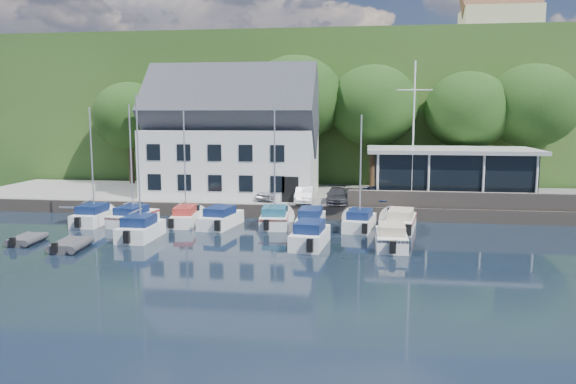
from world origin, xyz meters
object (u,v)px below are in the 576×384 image
object	(u,v)px
flagpole	(413,133)
car_white	(305,194)
boat_r1_0	(92,163)
boat_r1_4	(275,164)
car_dgrey	(337,196)
dinghy_0	(27,238)
harbor_building	(233,143)
club_pavilion	(450,174)
car_silver	(273,192)
boat_r2_4	(391,235)
boat_r1_2	(185,167)
boat_r1_1	(131,166)
dinghy_1	(70,243)
boat_r2_1	(138,165)
car_blue	(380,194)
boat_r2_3	(310,233)
boat_r1_5	(311,218)
boat_r1_7	(400,220)
boat_r1_6	(361,169)
boat_r1_3	(221,216)

from	to	relation	value
flagpole	car_white	bearing A→B (deg)	-176.21
boat_r1_0	boat_r1_4	xyz separation A→B (m)	(12.98, 0.88, -0.02)
car_dgrey	dinghy_0	world-z (taller)	car_dgrey
harbor_building	club_pavilion	xyz separation A→B (m)	(18.00, -0.50, -2.30)
car_silver	boat_r2_4	bearing A→B (deg)	-32.60
boat_r1_4	dinghy_0	world-z (taller)	boat_r1_4
car_white	boat_r1_2	distance (m)	9.63
club_pavilion	car_white	world-z (taller)	club_pavilion
boat_r1_1	boat_r1_2	distance (m)	3.78
car_dgrey	flagpole	xyz separation A→B (m)	(5.64, 0.60, 4.78)
club_pavilion	boat_r2_4	size ratio (longest dim) A/B	2.23
harbor_building	dinghy_1	world-z (taller)	harbor_building
boat_r1_4	boat_r2_1	bearing A→B (deg)	-152.07
dinghy_0	car_white	bearing A→B (deg)	33.46
car_white	boat_r1_1	distance (m)	13.13
car_blue	boat_r2_3	distance (m)	11.77
car_dgrey	boat_r2_1	distance (m)	15.58
boat_r1_0	boat_r1_5	world-z (taller)	boat_r1_0
club_pavilion	car_blue	xyz separation A→B (m)	(-5.59, -2.71, -1.39)
car_silver	boat_r1_7	bearing A→B (deg)	-13.01
car_dgrey	dinghy_1	distance (m)	19.69
car_silver	boat_r1_6	world-z (taller)	boat_r1_6
boat_r1_6	boat_r2_4	bearing A→B (deg)	-60.33
club_pavilion	car_dgrey	xyz separation A→B (m)	(-8.85, -3.55, -1.46)
boat_r1_0	boat_r1_5	distance (m)	16.00
harbor_building	boat_r1_0	bearing A→B (deg)	-130.01
boat_r2_4	dinghy_0	size ratio (longest dim) A/B	2.17
boat_r1_4	boat_r1_7	world-z (taller)	boat_r1_4
harbor_building	boat_r1_1	distance (m)	10.67
boat_r1_7	boat_r2_4	size ratio (longest dim) A/B	1.11
dinghy_0	car_blue	bearing A→B (deg)	26.88
boat_r1_1	flagpole	bearing A→B (deg)	26.36
car_white	car_blue	world-z (taller)	car_blue
boat_r1_6	boat_r2_1	world-z (taller)	boat_r2_1
car_dgrey	car_blue	size ratio (longest dim) A/B	1.04
boat_r1_7	harbor_building	bearing A→B (deg)	155.85
harbor_building	car_blue	size ratio (longest dim) A/B	3.70
boat_r1_0	boat_r1_1	distance (m)	2.85
boat_r1_5	boat_r1_7	bearing A→B (deg)	3.80
boat_r1_6	dinghy_0	bearing A→B (deg)	-151.61
boat_r1_3	dinghy_0	xyz separation A→B (m)	(-10.43, -6.63, -0.41)
boat_r1_5	club_pavilion	bearing A→B (deg)	40.04
boat_r1_3	dinghy_0	distance (m)	12.37
boat_r1_1	boat_r2_4	xyz separation A→B (m)	(17.97, -4.46, -3.45)
boat_r1_7	boat_r2_4	world-z (taller)	boat_r1_7
boat_r2_1	dinghy_1	xyz separation A→B (m)	(-2.93, -3.30, -4.30)
club_pavilion	car_dgrey	size ratio (longest dim) A/B	3.25
boat_r1_0	boat_r1_6	size ratio (longest dim) A/B	1.06
harbor_building	boat_r2_3	size ratio (longest dim) A/B	2.37
boat_r2_4	boat_r2_1	bearing A→B (deg)	179.30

